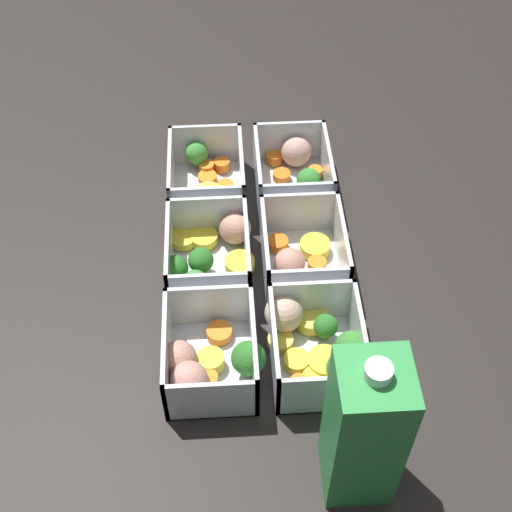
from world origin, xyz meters
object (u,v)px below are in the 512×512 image
container_far_left (296,171)px  container_near_center (210,256)px  container_far_center (301,256)px  juice_carton (364,430)px  container_far_right (315,343)px  container_near_right (208,360)px  container_near_left (206,184)px

container_far_left → container_near_center: bearing=-39.6°
container_far_center → juice_carton: size_ratio=0.65×
container_far_right → container_near_center: bearing=-139.9°
container_far_left → container_far_center: 0.15m
container_far_right → juice_carton: bearing=9.3°
container_near_center → container_near_right: size_ratio=1.07×
container_far_left → juice_carton: bearing=2.3°
container_near_left → container_near_right: same height
container_far_right → juice_carton: (0.15, 0.02, 0.07)m
container_far_center → container_near_left: bearing=-139.0°
container_near_right → container_far_center: same height
container_near_center → container_far_center: bearing=87.2°
container_near_right → container_far_left: size_ratio=0.95×
container_far_center → container_far_right: 0.13m
container_far_left → container_far_center: (0.15, -0.01, -0.00)m
container_near_left → container_near_right: 0.28m
container_near_left → container_far_right: (0.27, 0.12, 0.00)m
container_far_right → container_near_right: bearing=-82.7°
container_near_left → container_near_center: (0.13, 0.00, -0.00)m
container_near_left → juice_carton: (0.41, 0.14, 0.07)m
container_near_right → container_far_left: (-0.30, 0.13, -0.00)m
container_near_left → container_far_right: bearing=24.1°
container_near_center → container_far_right: 0.18m
container_far_center → juice_carton: bearing=5.4°
container_far_left → juice_carton: (0.43, 0.02, 0.07)m
juice_carton → container_far_center: bearing=-174.6°
container_near_center → juice_carton: (0.28, 0.14, 0.07)m
container_near_right → container_far_left: bearing=157.1°
container_far_left → container_far_right: bearing=-1.3°
container_near_center → juice_carton: juice_carton is taller
container_far_right → juice_carton: size_ratio=0.71×
container_far_right → juice_carton: 0.16m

